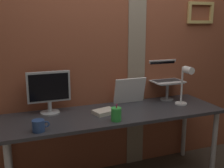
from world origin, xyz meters
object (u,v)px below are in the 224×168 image
at_px(whiteboard_panel, 130,91).
at_px(coffee_mug, 39,126).
at_px(monitor, 49,89).
at_px(laptop, 164,75).
at_px(desk_lamp, 185,81).
at_px(pen_cup, 116,114).

height_order(whiteboard_panel, coffee_mug, whiteboard_panel).
relative_size(monitor, whiteboard_panel, 1.17).
height_order(laptop, whiteboard_panel, laptop).
relative_size(whiteboard_panel, coffee_mug, 2.50).
bearing_deg(desk_lamp, whiteboard_panel, 149.65).
xyz_separation_m(laptop, whiteboard_panel, (-0.43, -0.04, -0.13)).
bearing_deg(desk_lamp, coffee_mug, -173.70).
relative_size(laptop, desk_lamp, 0.82).
bearing_deg(desk_lamp, pen_cup, -168.74).
distance_m(monitor, pen_cup, 0.66).
distance_m(pen_cup, coffee_mug, 0.64).
relative_size(laptop, pen_cup, 2.19).
xyz_separation_m(desk_lamp, pen_cup, (-0.80, -0.16, -0.19)).
xyz_separation_m(desk_lamp, coffee_mug, (-1.44, -0.16, -0.21)).
bearing_deg(monitor, desk_lamp, -10.61).
height_order(desk_lamp, pen_cup, desk_lamp).
xyz_separation_m(monitor, laptop, (1.25, 0.07, 0.03)).
xyz_separation_m(monitor, coffee_mug, (-0.14, -0.40, -0.18)).
height_order(whiteboard_panel, pen_cup, whiteboard_panel).
relative_size(laptop, coffee_mug, 2.49).
xyz_separation_m(laptop, pen_cup, (-0.75, -0.48, -0.20)).
xyz_separation_m(whiteboard_panel, coffee_mug, (-0.97, -0.44, -0.09)).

